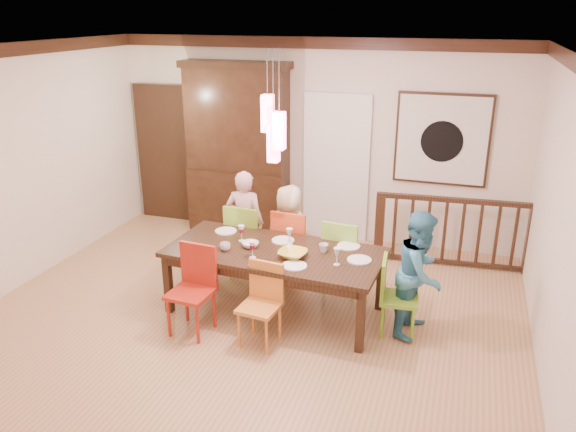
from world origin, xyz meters
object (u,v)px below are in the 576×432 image
(china_hutch, at_px, (238,149))
(person_end_right, at_px, (420,274))
(chair_far_left, at_px, (248,234))
(balustrade, at_px, (453,231))
(dining_table, at_px, (275,256))
(person_far_left, at_px, (245,222))
(person_far_mid, at_px, (289,233))
(chair_end_right, at_px, (400,292))

(china_hutch, xyz_separation_m, person_end_right, (2.94, -2.15, -0.61))
(chair_far_left, bearing_deg, balustrade, -154.15)
(china_hutch, relative_size, balustrade, 1.25)
(dining_table, xyz_separation_m, balustrade, (1.85, 1.86, -0.18))
(china_hutch, height_order, balustrade, china_hutch)
(person_far_left, distance_m, person_far_mid, 0.62)
(chair_far_left, distance_m, chair_end_right, 2.19)
(person_far_mid, height_order, person_end_right, person_end_right)
(chair_end_right, xyz_separation_m, person_far_left, (-2.11, 0.93, 0.19))
(dining_table, relative_size, person_end_right, 1.80)
(person_far_mid, relative_size, person_end_right, 0.92)
(person_far_left, height_order, person_far_mid, person_far_left)
(person_far_left, bearing_deg, person_far_mid, 171.09)
(chair_end_right, height_order, person_far_left, person_far_left)
(dining_table, distance_m, china_hutch, 2.66)
(balustrade, xyz_separation_m, person_far_mid, (-1.95, -1.04, 0.12))
(chair_far_left, xyz_separation_m, person_end_right, (2.21, -0.70, 0.11))
(dining_table, bearing_deg, china_hutch, 124.66)
(chair_far_left, height_order, person_end_right, person_end_right)
(dining_table, relative_size, chair_far_left, 2.46)
(person_end_right, bearing_deg, person_far_mid, 78.51)
(chair_end_right, xyz_separation_m, balustrade, (0.45, 1.92, 0.01))
(china_hutch, xyz_separation_m, person_far_left, (0.65, -1.34, -0.60))
(dining_table, distance_m, chair_far_left, 0.99)
(dining_table, distance_m, person_far_mid, 0.83)
(chair_end_right, height_order, person_far_mid, person_far_mid)
(chair_far_left, xyz_separation_m, person_far_left, (-0.08, 0.11, 0.12))
(chair_end_right, relative_size, balustrade, 0.41)
(balustrade, xyz_separation_m, person_end_right, (-0.27, -1.80, 0.18))
(chair_far_left, xyz_separation_m, person_far_mid, (0.53, 0.06, 0.06))
(china_hutch, distance_m, person_end_right, 3.69)
(china_hutch, bearing_deg, dining_table, -58.41)
(china_hutch, distance_m, balustrade, 3.32)
(china_hutch, bearing_deg, person_end_right, -36.14)
(dining_table, bearing_deg, chair_far_left, 132.95)
(china_hutch, relative_size, person_far_mid, 2.06)
(dining_table, xyz_separation_m, chair_far_left, (-0.63, 0.76, -0.11))
(person_far_left, distance_m, person_end_right, 2.43)
(china_hutch, distance_m, person_far_mid, 1.99)
(person_far_mid, bearing_deg, chair_end_right, 155.88)
(chair_far_left, distance_m, person_far_left, 0.18)
(chair_end_right, relative_size, china_hutch, 0.33)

